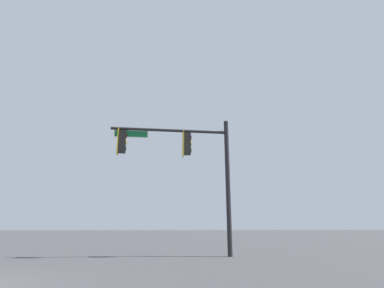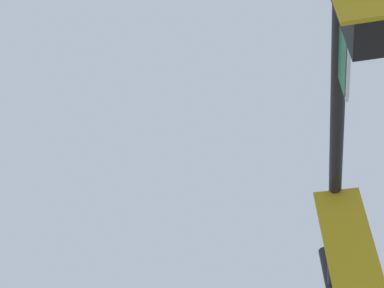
% 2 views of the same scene
% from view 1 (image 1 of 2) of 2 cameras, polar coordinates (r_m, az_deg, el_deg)
% --- Properties ---
extents(signal_pole_near, '(5.88, 0.53, 6.57)m').
position_cam_1_polar(signal_pole_near, '(14.70, -1.06, -2.70)').
color(signal_pole_near, black).
rests_on(signal_pole_near, ground_plane).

